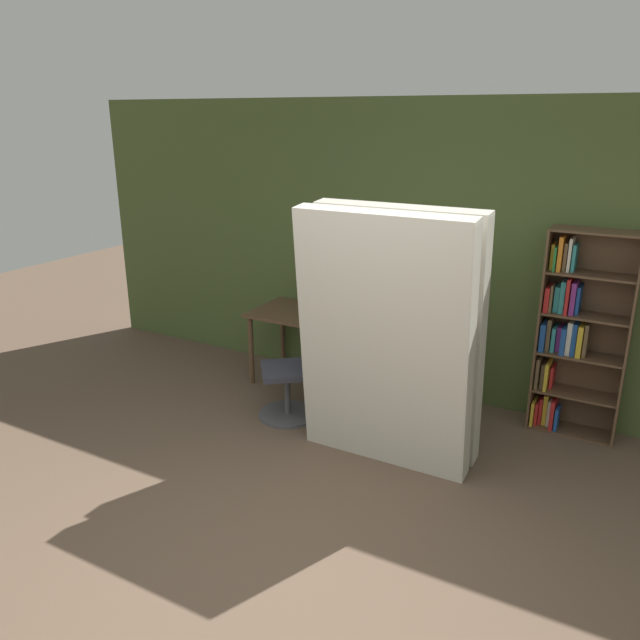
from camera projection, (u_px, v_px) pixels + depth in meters
ground_plane at (263, 592)px, 3.50m from camera, size 16.00×16.00×0.00m
wall_back at (447, 255)px, 5.57m from camera, size 8.00×0.06×2.70m
desk at (320, 324)px, 5.98m from camera, size 1.35×0.70×0.72m
monitor at (329, 285)px, 6.08m from camera, size 0.62×0.20×0.43m
office_chair at (294, 377)px, 5.44m from camera, size 0.62×0.62×0.91m
bookshelf at (573, 335)px, 5.08m from camera, size 0.68×0.30×1.71m
mattress_near at (384, 344)px, 4.50m from camera, size 1.30×0.36×1.95m
mattress_far at (399, 333)px, 4.73m from camera, size 1.30×0.31×1.95m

